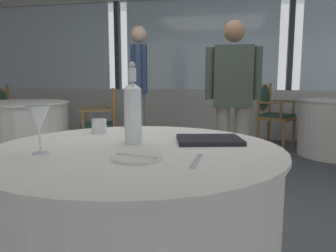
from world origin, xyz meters
name	(u,v)px	position (x,y,z in m)	size (l,w,h in m)	color
ground_plane	(148,210)	(0.00, 0.00, 0.00)	(12.49, 12.49, 0.00)	#4C5156
window_wall_far	(199,77)	(0.00, 3.42, 1.06)	(9.60, 0.14, 2.65)	beige
foreground_table	(137,233)	(0.26, -1.13, 0.38)	(1.23, 1.23, 0.76)	white
side_plate	(137,157)	(0.32, -1.31, 0.77)	(0.19, 0.19, 0.01)	silver
butter_knife	(137,156)	(0.32, -1.31, 0.77)	(0.17, 0.02, 0.00)	silver
dinner_fork	(196,161)	(0.54, -1.31, 0.76)	(0.20, 0.02, 0.00)	silver
water_bottle	(133,110)	(0.22, -1.04, 0.91)	(0.08, 0.08, 0.36)	white
wine_glass	(39,120)	(-0.06, -1.31, 0.89)	(0.09, 0.09, 0.18)	white
water_tumbler	(99,126)	(-0.04, -0.81, 0.80)	(0.08, 0.08, 0.07)	white
menu_book	(209,140)	(0.55, -0.95, 0.77)	(0.29, 0.21, 0.02)	black
dining_chair_0_2	(271,110)	(1.18, 2.82, 0.57)	(0.62, 0.65, 0.97)	olive
background_table_1	(18,133)	(-1.94, 1.08, 0.38)	(1.23, 1.23, 0.76)	white
dining_chair_1_2	(104,119)	(-0.97, 1.47, 0.54)	(0.60, 0.64, 0.92)	olive
diner_person_0	(233,94)	(0.63, 0.81, 0.89)	(0.53, 0.21, 1.58)	gray
diner_person_1	(139,82)	(-0.63, 1.88, 0.99)	(0.27, 0.52, 1.73)	gray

